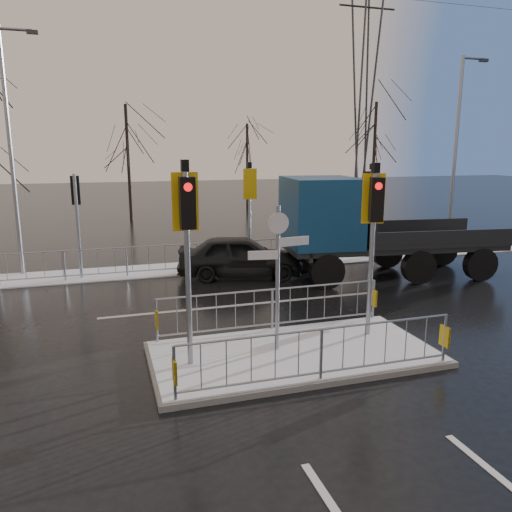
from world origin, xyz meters
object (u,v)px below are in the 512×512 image
object	(u,v)px
car_far_lane	(241,256)
flatbed_truck	(350,225)
traffic_island	(293,340)
street_lamp_left	(12,144)
street_lamp_right	(457,147)

from	to	relation	value
car_far_lane	flatbed_truck	xyz separation A→B (m)	(3.50, -1.19, 1.09)
traffic_island	street_lamp_left	size ratio (longest dim) A/B	0.73
street_lamp_right	street_lamp_left	size ratio (longest dim) A/B	0.98
traffic_island	car_far_lane	size ratio (longest dim) A/B	1.40
traffic_island	street_lamp_left	bearing A→B (deg)	124.07
flatbed_truck	traffic_island	bearing A→B (deg)	-126.90
street_lamp_left	traffic_island	bearing A→B (deg)	-55.93
street_lamp_left	car_far_lane	bearing A→B (deg)	-19.95
car_far_lane	street_lamp_right	xyz separation A→B (m)	(9.81, 1.61, 3.66)
flatbed_truck	street_lamp_right	xyz separation A→B (m)	(6.31, 2.80, 2.57)
traffic_island	street_lamp_left	distance (m)	12.17
street_lamp_right	street_lamp_left	xyz separation A→B (m)	(-17.00, 1.00, 0.10)
car_far_lane	flatbed_truck	size ratio (longest dim) A/B	0.56
traffic_island	car_far_lane	world-z (taller)	traffic_island
traffic_island	flatbed_truck	distance (m)	7.26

